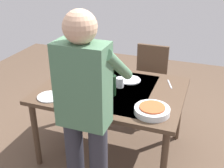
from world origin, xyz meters
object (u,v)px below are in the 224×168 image
object	(u,v)px
wine_glass_right	(101,78)
water_cup_near_left	(98,89)
dining_table	(112,95)
wine_glass_left	(91,61)
serving_bowl_pasta	(152,110)
wine_bottle	(112,84)
water_cup_far_left	(66,100)
person_server	(85,112)
side_bowl_salad	(94,78)
water_cup_near_right	(120,82)
dinner_plate_near	(50,97)
dinner_plate_far	(130,80)
chair_near	(150,77)

from	to	relation	value
wine_glass_right	water_cup_near_left	xyz separation A→B (m)	(-0.03, 0.14, -0.06)
dining_table	wine_glass_left	xyz separation A→B (m)	(0.39, -0.37, 0.18)
dining_table	serving_bowl_pasta	world-z (taller)	serving_bowl_pasta
dining_table	wine_bottle	distance (m)	0.23
water_cup_near_left	water_cup_far_left	size ratio (longest dim) A/B	0.86
person_server	side_bowl_salad	xyz separation A→B (m)	(0.32, -0.89, -0.17)
water_cup_near_right	side_bowl_salad	xyz separation A→B (m)	(0.30, -0.04, -0.02)
dining_table	wine_glass_left	world-z (taller)	wine_glass_left
water_cup_far_left	wine_bottle	bearing A→B (deg)	-134.50
wine_bottle	side_bowl_salad	xyz separation A→B (m)	(0.28, -0.23, -0.08)
water_cup_near_right	dinner_plate_near	bearing A→B (deg)	38.19
dinner_plate_far	wine_bottle	bearing A→B (deg)	80.38
dinner_plate_far	water_cup_far_left	bearing A→B (deg)	61.21
side_bowl_salad	chair_near	bearing A→B (deg)	-117.48
wine_glass_right	side_bowl_salad	bearing A→B (deg)	-43.62
wine_bottle	wine_glass_right	bearing A→B (deg)	-34.91
wine_bottle	water_cup_near_right	world-z (taller)	wine_bottle
wine_bottle	water_cup_far_left	size ratio (longest dim) A/B	2.77
dinner_plate_near	serving_bowl_pasta	bearing A→B (deg)	-177.09
dining_table	water_cup_far_left	xyz separation A→B (m)	(0.27, 0.45, 0.13)
wine_glass_right	water_cup_far_left	bearing A→B (deg)	70.93
water_cup_near_right	side_bowl_salad	bearing A→B (deg)	-8.41
chair_near	dinner_plate_near	distance (m)	1.46
wine_bottle	serving_bowl_pasta	xyz separation A→B (m)	(-0.43, 0.20, -0.08)
person_server	wine_glass_right	world-z (taller)	person_server
dining_table	wine_glass_left	size ratio (longest dim) A/B	9.31
wine_glass_left	dinner_plate_near	size ratio (longest dim) A/B	0.66
wine_bottle	water_cup_far_left	distance (m)	0.45
chair_near	water_cup_far_left	distance (m)	1.46
wine_glass_right	serving_bowl_pasta	bearing A→B (deg)	152.21
serving_bowl_pasta	side_bowl_salad	size ratio (longest dim) A/B	1.67
water_cup_near_left	serving_bowl_pasta	size ratio (longest dim) A/B	0.31
person_server	water_cup_near_right	size ratio (longest dim) A/B	16.71
dining_table	wine_glass_right	xyz separation A→B (m)	(0.12, 0.01, 0.18)
dining_table	water_cup_near_left	xyz separation A→B (m)	(0.08, 0.15, 0.12)
water_cup_near_right	wine_glass_left	bearing A→B (deg)	-34.62
water_cup_far_left	side_bowl_salad	world-z (taller)	water_cup_far_left
wine_glass_right	water_cup_near_left	size ratio (longest dim) A/B	1.65
dinner_plate_near	wine_bottle	bearing A→B (deg)	-155.24
wine_glass_left	water_cup_near_right	bearing A→B (deg)	145.38
serving_bowl_pasta	side_bowl_salad	bearing A→B (deg)	-30.89
wine_glass_right	dinner_plate_near	xyz separation A→B (m)	(0.37, 0.36, -0.10)
wine_glass_left	dinner_plate_far	xyz separation A→B (m)	(-0.50, 0.13, -0.10)
dining_table	water_cup_near_left	world-z (taller)	water_cup_near_left
dinner_plate_far	person_server	bearing A→B (deg)	88.71
serving_bowl_pasta	dinner_plate_near	xyz separation A→B (m)	(0.96, 0.05, -0.03)
person_server	water_cup_far_left	bearing A→B (deg)	-44.06
wine_glass_left	water_cup_far_left	world-z (taller)	wine_glass_left
water_cup_near_left	water_cup_near_right	world-z (taller)	water_cup_near_right
wine_bottle	person_server	bearing A→B (deg)	93.35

